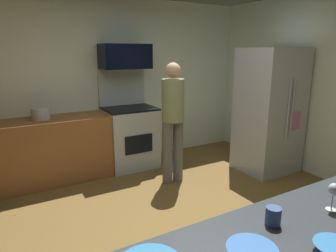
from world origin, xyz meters
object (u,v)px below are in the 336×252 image
Objects in this scene: person_cook at (173,117)px; wine_glass_mid at (334,191)px; mixing_bowl_prep at (336,250)px; oven_range at (130,135)px; microwave at (125,56)px; refrigerator at (269,111)px; mug_tea at (273,216)px; stock_pot at (40,114)px.

person_cook reaches higher than wine_glass_mid.
wine_glass_mid is at bearing 34.68° from mixing_bowl_prep.
microwave reaches higher than oven_range.
person_cook is (0.28, -0.94, -0.79)m from microwave.
microwave is 2.31m from refrigerator.
microwave is 7.50× the size of mug_tea.
mixing_bowl_prep is 1.19× the size of wine_glass_mid.
wine_glass_mid is at bearing -92.46° from microwave.
person_cook is 9.93× the size of wine_glass_mid.
refrigerator is 7.75× the size of stock_pot.
oven_range is at bearing 82.06° from mixing_bowl_prep.
mug_tea is at bearing -99.36° from microwave.
mug_tea is (-0.41, 0.06, -0.07)m from wine_glass_mid.
oven_range is 3.39m from wine_glass_mid.
refrigerator reaches higher than stock_pot.
stock_pot is at bearing 158.73° from refrigerator.
microwave is 0.40× the size of refrigerator.
microwave is 1.47m from stock_pot.
stock_pot is (-1.27, -0.08, -0.73)m from microwave.
stock_pot reaches higher than mixing_bowl_prep.
microwave reaches higher than refrigerator.
mug_tea is (-0.56, -3.29, 0.43)m from oven_range.
refrigerator is 3.26m from stock_pot.
wine_glass_mid is 0.70× the size of stock_pot.
refrigerator is at bearing 42.29° from mug_tea.
mixing_bowl_prep is 0.84× the size of stock_pot.
refrigerator reaches higher than oven_range.
wine_glass_mid is at bearing -131.34° from refrigerator.
mixing_bowl_prep is 0.44m from wine_glass_mid.
microwave is 3.12× the size of stock_pot.
person_cook is 2.85m from mixing_bowl_prep.
microwave is 3.51m from wine_glass_mid.
mug_tea is 3.37m from stock_pot.
wine_glass_mid is (-0.15, -3.35, 0.50)m from oven_range.
stock_pot is at bearing 108.45° from wine_glass_mid.
refrigerator reaches higher than mug_tea.
person_cook is 2.53m from wine_glass_mid.
oven_range is at bearing -90.00° from microwave.
oven_range is 2.07× the size of microwave.
microwave is (0.00, 0.09, 1.20)m from oven_range.
refrigerator reaches higher than person_cook.
person_cook is 16.72× the size of mug_tea.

